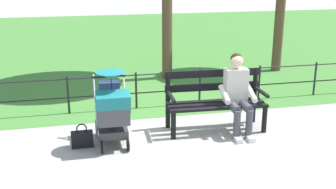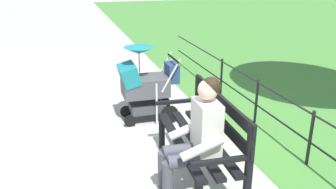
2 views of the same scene
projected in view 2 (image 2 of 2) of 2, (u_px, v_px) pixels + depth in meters
name	position (u px, v px, depth m)	size (l,w,h in m)	color
ground_plane	(180.00, 156.00, 4.48)	(60.00, 60.00, 0.00)	#ADA89E
park_bench	(205.00, 133.00, 3.90)	(1.62, 0.67, 0.96)	black
person_on_bench	(196.00, 136.00, 3.52)	(0.55, 0.74, 1.28)	#42424C
stroller	(145.00, 83.00, 5.34)	(0.52, 0.90, 1.15)	black
handbag	(140.00, 101.00, 5.92)	(0.32, 0.14, 0.37)	black
park_fence	(304.00, 128.00, 4.26)	(8.74, 0.04, 0.70)	black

